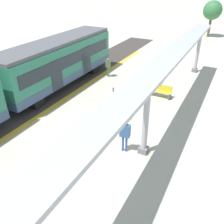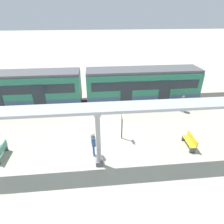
{
  "view_description": "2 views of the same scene",
  "coord_description": "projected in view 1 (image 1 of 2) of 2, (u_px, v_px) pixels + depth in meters",
  "views": [
    {
      "loc": [
        6.24,
        -8.94,
        7.59
      ],
      "look_at": [
        1.61,
        -0.04,
        1.82
      ],
      "focal_mm": 38.73,
      "sensor_mm": 36.0,
      "label": 1
    },
    {
      "loc": [
        12.21,
        -0.13,
        8.43
      ],
      "look_at": [
        -0.14,
        1.11,
        1.76
      ],
      "focal_mm": 30.51,
      "sensor_mm": 36.0,
      "label": 2
    }
  ],
  "objects": [
    {
      "name": "canopy_pillar_third",
      "position": [
        198.0,
        50.0,
        20.46
      ],
      "size": [
        1.1,
        0.44,
        3.82
      ],
      "color": "slate",
      "rests_on": "ground"
    },
    {
      "name": "passenger_by_the_benches",
      "position": [
        125.0,
        132.0,
        11.37
      ],
      "size": [
        0.53,
        0.31,
        1.74
      ],
      "color": "#2F4988",
      "rests_on": "ground"
    },
    {
      "name": "tree_left_background",
      "position": [
        213.0,
        11.0,
        31.61
      ],
      "size": [
        2.42,
        2.42,
        4.6
      ],
      "color": "brown",
      "rests_on": "ground"
    },
    {
      "name": "ground_plane",
      "position": [
        86.0,
        134.0,
        13.16
      ],
      "size": [
        176.0,
        176.0,
        0.0
      ],
      "primitive_type": "plane",
      "color": "#B2AF9A"
    },
    {
      "name": "passenger_waiting_near_edge",
      "position": [
        108.0,
        65.0,
        19.94
      ],
      "size": [
        0.5,
        0.35,
        1.6
      ],
      "color": "#4C6943",
      "rests_on": "ground"
    },
    {
      "name": "tactile_edge_strip",
      "position": [
        37.0,
        118.0,
        14.58
      ],
      "size": [
        0.42,
        32.24,
        0.01
      ],
      "primitive_type": "cube",
      "color": "gold",
      "rests_on": "ground"
    },
    {
      "name": "trackbed",
      "position": [
        15.0,
        111.0,
        15.31
      ],
      "size": [
        3.2,
        44.24,
        0.01
      ],
      "primitive_type": "cube",
      "color": "#38332D",
      "rests_on": "ground"
    },
    {
      "name": "train_far_carriage",
      "position": [
        58.0,
        62.0,
        18.0
      ],
      "size": [
        2.65,
        11.06,
        3.48
      ],
      "color": "#266F55",
      "rests_on": "ground"
    },
    {
      "name": "platform_info_sign",
      "position": [
        113.0,
        102.0,
        13.52
      ],
      "size": [
        0.56,
        0.1,
        2.2
      ],
      "color": "#4C4C51",
      "rests_on": "ground"
    },
    {
      "name": "canopy_beam",
      "position": [
        149.0,
        78.0,
        9.83
      ],
      "size": [
        1.2,
        25.92,
        0.16
      ],
      "primitive_type": "cube",
      "color": "#A8AAB2",
      "rests_on": "canopy_pillar_nearest"
    },
    {
      "name": "canopy_pillar_second",
      "position": [
        146.0,
        118.0,
        10.84
      ],
      "size": [
        1.1,
        0.44,
        3.82
      ],
      "color": "slate",
      "rests_on": "ground"
    },
    {
      "name": "bench_near_end",
      "position": [
        161.0,
        91.0,
        16.91
      ],
      "size": [
        1.52,
        0.51,
        0.86
      ],
      "color": "gold",
      "rests_on": "ground"
    }
  ]
}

